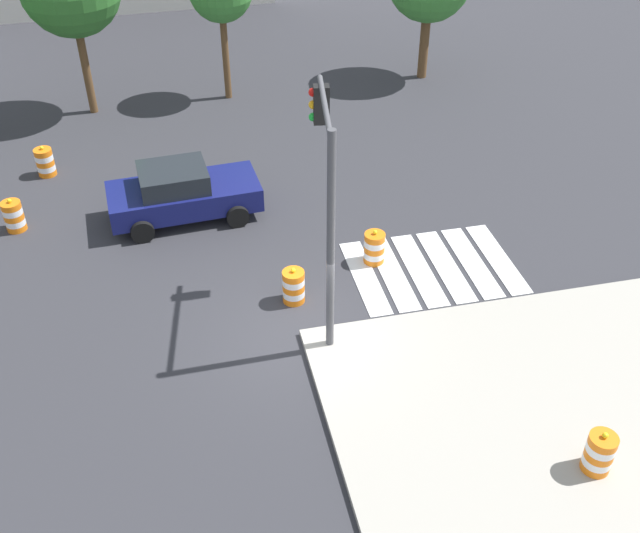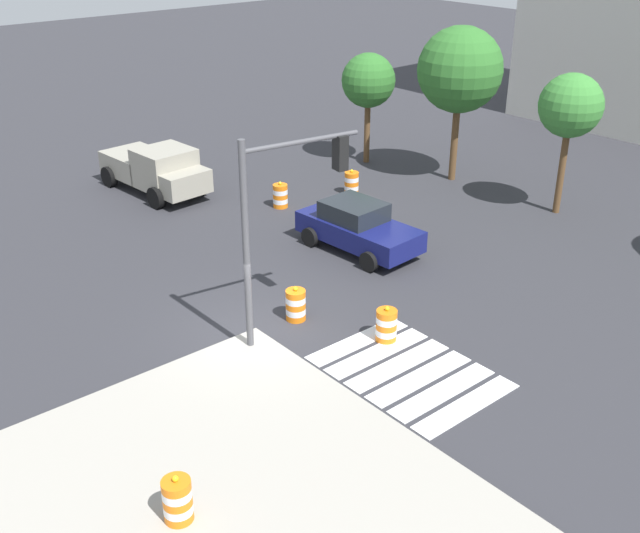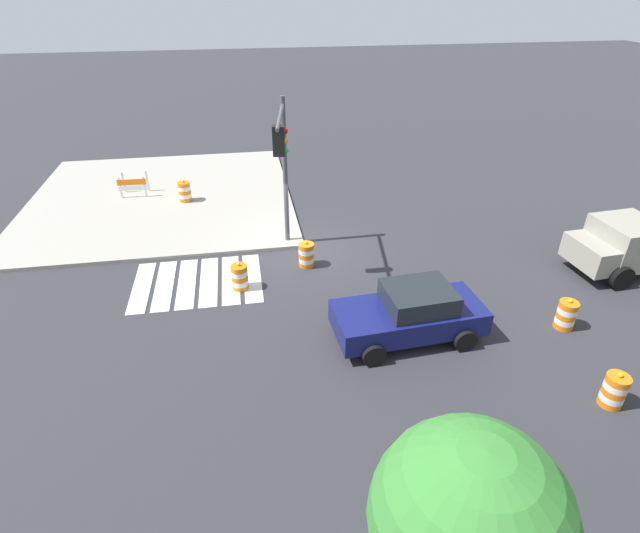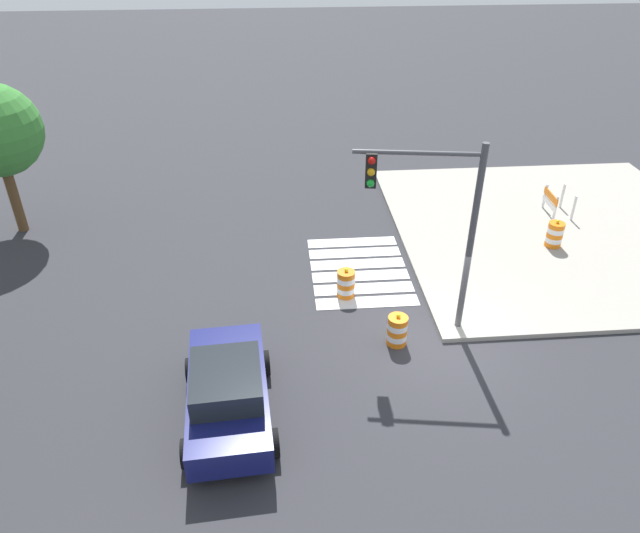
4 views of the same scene
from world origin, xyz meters
TOP-DOWN VIEW (x-y plane):
  - ground_plane at (0.00, 0.00)m, footprint 120.00×120.00m
  - sidewalk_corner at (6.00, -6.00)m, footprint 12.00×12.00m
  - crosswalk_stripes at (4.00, 1.80)m, footprint 4.35×3.20m
  - sports_car at (-2.26, 5.81)m, footprint 4.42×2.36m
  - traffic_barrel_near_corner at (0.12, 1.29)m, footprint 0.56×0.56m
  - traffic_barrel_crosswalk_end at (2.54, 2.43)m, footprint 0.56×0.56m
  - traffic_barrel_on_sidewalk at (4.82, -5.23)m, footprint 0.56×0.56m
  - construction_barricade at (7.23, -6.22)m, footprint 1.30×0.83m
  - traffic_light_pole at (0.76, 0.53)m, footprint 0.70×3.26m

SIDE VIEW (x-z plane):
  - ground_plane at x=0.00m, z-range 0.00..0.00m
  - crosswalk_stripes at x=4.00m, z-range 0.00..0.02m
  - sidewalk_corner at x=6.00m, z-range 0.00..0.15m
  - traffic_barrel_near_corner at x=0.12m, z-range -0.06..0.96m
  - traffic_barrel_crosswalk_end at x=2.54m, z-range -0.06..0.96m
  - traffic_barrel_on_sidewalk at x=4.82m, z-range 0.09..1.11m
  - construction_barricade at x=7.23m, z-range 0.22..1.22m
  - sports_car at x=-2.26m, z-range 0.00..1.63m
  - traffic_light_pole at x=0.76m, z-range 1.16..6.66m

